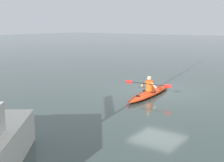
# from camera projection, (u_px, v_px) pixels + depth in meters

# --- Properties ---
(ground_plane) EXTENTS (160.00, 160.00, 0.00)m
(ground_plane) POSITION_uv_depth(u_px,v_px,m) (159.00, 92.00, 15.01)
(ground_plane) COLOR #384742
(kayak) EXTENTS (1.01, 4.29, 0.25)m
(kayak) POSITION_uv_depth(u_px,v_px,m) (150.00, 93.00, 14.27)
(kayak) COLOR red
(kayak) RESTS_ON ground
(kayaker) EXTENTS (2.39, 0.49, 0.71)m
(kayaker) POSITION_uv_depth(u_px,v_px,m) (149.00, 85.00, 14.09)
(kayaker) COLOR #E04C14
(kayaker) RESTS_ON kayak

